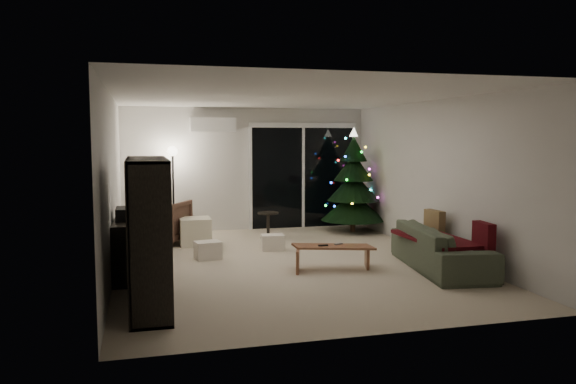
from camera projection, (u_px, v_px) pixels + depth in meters
name	position (u px, v px, depth m)	size (l,w,h in m)	color
room	(290.00, 187.00, 9.97)	(6.50, 7.51, 2.60)	beige
bookshelf	(130.00, 234.00, 6.19)	(0.42, 1.67, 1.67)	black
media_cabinet	(132.00, 248.00, 7.62)	(0.47, 1.26, 0.79)	black
stereo	(131.00, 214.00, 7.57)	(0.40, 0.47, 0.17)	black
armchair	(162.00, 221.00, 10.09)	(0.84, 0.86, 0.78)	brown
ottoman	(195.00, 231.00, 9.91)	(0.53, 0.53, 0.48)	silver
cardboard_box_a	(208.00, 250.00, 8.78)	(0.39, 0.30, 0.28)	white
cardboard_box_b	(273.00, 242.00, 9.47)	(0.37, 0.28, 0.26)	white
side_table	(268.00, 225.00, 10.56)	(0.40, 0.40, 0.50)	black
floor_lamp	(173.00, 193.00, 10.83)	(0.27, 0.27, 1.66)	black
sofa	(441.00, 248.00, 8.08)	(2.13, 0.83, 0.62)	#4B5743
sofa_throw	(435.00, 239.00, 8.04)	(0.67, 1.54, 0.05)	#480611
cushion_a	(434.00, 223.00, 8.74)	(0.12, 0.41, 0.41)	olive
cushion_b	(484.00, 238.00, 7.49)	(0.12, 0.41, 0.41)	#480611
coffee_table	(333.00, 258.00, 8.06)	(1.11, 0.39, 0.35)	brown
remote_a	(323.00, 245.00, 8.00)	(0.14, 0.04, 0.02)	black
remote_b	(338.00, 244.00, 8.11)	(0.13, 0.04, 0.02)	slate
christmas_tree	(353.00, 180.00, 11.25)	(1.30, 1.30, 2.09)	black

